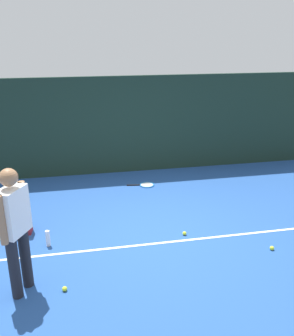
{
  "coord_description": "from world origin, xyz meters",
  "views": [
    {
      "loc": [
        -1.18,
        -5.49,
        3.18
      ],
      "look_at": [
        0.0,
        0.4,
        1.0
      ],
      "focal_mm": 40.01,
      "sensor_mm": 36.0,
      "label": 1
    }
  ],
  "objects_px": {
    "tennis_ball_mid_court": "(272,248)",
    "tennis_ball_near_player": "(65,289)",
    "tennis_racket": "(146,185)",
    "tennis_player": "(15,225)",
    "backpack": "(22,221)",
    "water_bottle": "(48,238)",
    "tennis_ball_by_fence": "(184,233)"
  },
  "relations": [
    {
      "from": "tennis_ball_near_player",
      "to": "tennis_ball_mid_court",
      "type": "xyz_separation_m",
      "value": [
        3.15,
        0.37,
        0.0
      ]
    },
    {
      "from": "tennis_player",
      "to": "tennis_racket",
      "type": "relative_size",
      "value": 2.69
    },
    {
      "from": "tennis_player",
      "to": "tennis_ball_near_player",
      "type": "distance_m",
      "value": 1.08
    },
    {
      "from": "tennis_player",
      "to": "backpack",
      "type": "xyz_separation_m",
      "value": [
        -0.17,
        1.57,
        -0.76
      ]
    },
    {
      "from": "backpack",
      "to": "water_bottle",
      "type": "xyz_separation_m",
      "value": [
        0.44,
        -0.51,
        -0.08
      ]
    },
    {
      "from": "tennis_player",
      "to": "water_bottle",
      "type": "distance_m",
      "value": 1.38
    },
    {
      "from": "tennis_racket",
      "to": "tennis_ball_near_player",
      "type": "relative_size",
      "value": 9.56
    },
    {
      "from": "tennis_ball_near_player",
      "to": "water_bottle",
      "type": "distance_m",
      "value": 1.21
    },
    {
      "from": "tennis_ball_by_fence",
      "to": "tennis_ball_near_player",
      "type": "bearing_deg",
      "value": -151.17
    },
    {
      "from": "tennis_ball_by_fence",
      "to": "backpack",
      "type": "bearing_deg",
      "value": 166.84
    },
    {
      "from": "tennis_ball_near_player",
      "to": "water_bottle",
      "type": "height_order",
      "value": "water_bottle"
    },
    {
      "from": "tennis_player",
      "to": "tennis_ball_mid_court",
      "type": "xyz_separation_m",
      "value": [
        3.68,
        0.25,
        -0.93
      ]
    },
    {
      "from": "tennis_racket",
      "to": "tennis_ball_mid_court",
      "type": "distance_m",
      "value": 3.27
    },
    {
      "from": "tennis_player",
      "to": "backpack",
      "type": "distance_m",
      "value": 1.75
    },
    {
      "from": "tennis_ball_by_fence",
      "to": "water_bottle",
      "type": "height_order",
      "value": "water_bottle"
    },
    {
      "from": "tennis_ball_by_fence",
      "to": "tennis_ball_mid_court",
      "type": "height_order",
      "value": "same"
    },
    {
      "from": "tennis_player",
      "to": "water_bottle",
      "type": "xyz_separation_m",
      "value": [
        0.27,
        1.06,
        -0.84
      ]
    },
    {
      "from": "backpack",
      "to": "water_bottle",
      "type": "relative_size",
      "value": 1.68
    },
    {
      "from": "tennis_racket",
      "to": "tennis_ball_by_fence",
      "type": "bearing_deg",
      "value": -76.4
    },
    {
      "from": "tennis_ball_near_player",
      "to": "tennis_racket",
      "type": "bearing_deg",
      "value": 62.41
    },
    {
      "from": "water_bottle",
      "to": "tennis_racket",
      "type": "bearing_deg",
      "value": 46.98
    },
    {
      "from": "tennis_ball_mid_court",
      "to": "tennis_ball_by_fence",
      "type": "bearing_deg",
      "value": 149.56
    },
    {
      "from": "tennis_ball_by_fence",
      "to": "water_bottle",
      "type": "bearing_deg",
      "value": 177.18
    },
    {
      "from": "tennis_player",
      "to": "backpack",
      "type": "height_order",
      "value": "tennis_player"
    },
    {
      "from": "tennis_player",
      "to": "tennis_ball_by_fence",
      "type": "relative_size",
      "value": 25.76
    },
    {
      "from": "backpack",
      "to": "tennis_ball_mid_court",
      "type": "height_order",
      "value": "backpack"
    },
    {
      "from": "tennis_ball_mid_court",
      "to": "tennis_ball_near_player",
      "type": "bearing_deg",
      "value": -173.33
    },
    {
      "from": "tennis_player",
      "to": "tennis_ball_mid_court",
      "type": "relative_size",
      "value": 25.76
    },
    {
      "from": "backpack",
      "to": "tennis_ball_by_fence",
      "type": "relative_size",
      "value": 6.67
    },
    {
      "from": "tennis_player",
      "to": "tennis_ball_near_player",
      "type": "xyz_separation_m",
      "value": [
        0.53,
        -0.12,
        -0.93
      ]
    },
    {
      "from": "tennis_ball_near_player",
      "to": "water_bottle",
      "type": "bearing_deg",
      "value": 102.32
    },
    {
      "from": "backpack",
      "to": "tennis_ball_by_fence",
      "type": "bearing_deg",
      "value": 173.29
    }
  ]
}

